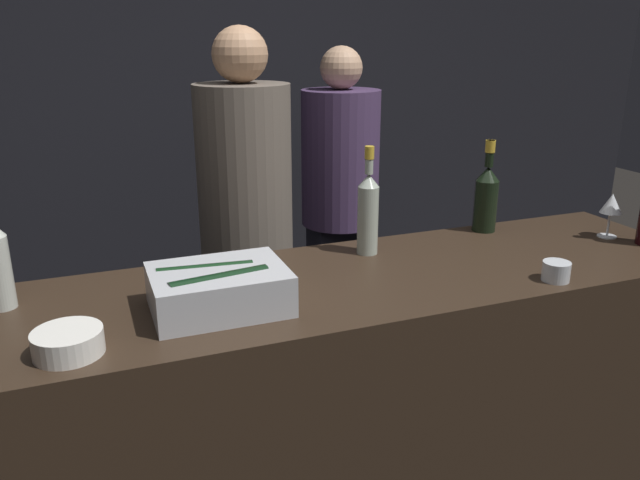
% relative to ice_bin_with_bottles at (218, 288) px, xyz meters
% --- Properties ---
extents(wall_back_chalkboard, '(6.40, 0.06, 2.80)m').
position_rel_ice_bin_with_bottles_xyz_m(wall_back_chalkboard, '(0.33, 2.09, 0.35)').
color(wall_back_chalkboard, black).
rests_on(wall_back_chalkboard, ground_plane).
extents(bar_counter, '(2.58, 0.64, 0.99)m').
position_rel_ice_bin_with_bottles_xyz_m(bar_counter, '(0.33, 0.08, -0.56)').
color(bar_counter, '#2D2116').
rests_on(bar_counter, ground_plane).
extents(ice_bin_with_bottles, '(0.36, 0.26, 0.12)m').
position_rel_ice_bin_with_bottles_xyz_m(ice_bin_with_bottles, '(0.00, 0.00, 0.00)').
color(ice_bin_with_bottles, '#B7BABF').
rests_on(ice_bin_with_bottles, bar_counter).
extents(bowl_white, '(0.16, 0.16, 0.06)m').
position_rel_ice_bin_with_bottles_xyz_m(bowl_white, '(-0.38, -0.12, -0.03)').
color(bowl_white, silver).
rests_on(bowl_white, bar_counter).
extents(wine_glass, '(0.08, 0.08, 0.16)m').
position_rel_ice_bin_with_bottles_xyz_m(wine_glass, '(1.45, 0.11, 0.06)').
color(wine_glass, silver).
rests_on(wine_glass, bar_counter).
extents(candle_votive, '(0.08, 0.08, 0.06)m').
position_rel_ice_bin_with_bottles_xyz_m(candle_votive, '(0.98, -0.16, -0.03)').
color(candle_votive, silver).
rests_on(candle_votive, bar_counter).
extents(champagne_bottle, '(0.09, 0.09, 0.34)m').
position_rel_ice_bin_with_bottles_xyz_m(champagne_bottle, '(1.08, 0.33, 0.07)').
color(champagne_bottle, black).
rests_on(champagne_bottle, bar_counter).
extents(rose_wine_bottle, '(0.07, 0.07, 0.36)m').
position_rel_ice_bin_with_bottles_xyz_m(rose_wine_bottle, '(0.56, 0.26, 0.09)').
color(rose_wine_bottle, '#9EA899').
rests_on(rose_wine_bottle, bar_counter).
extents(person_in_hoodie, '(0.40, 0.40, 1.64)m').
position_rel_ice_bin_with_bottles_xyz_m(person_in_hoodie, '(0.94, 1.39, -0.15)').
color(person_in_hoodie, black).
rests_on(person_in_hoodie, ground_plane).
extents(person_blond_tee, '(0.37, 0.37, 1.72)m').
position_rel_ice_bin_with_bottles_xyz_m(person_blond_tee, '(0.29, 0.83, -0.09)').
color(person_blond_tee, black).
rests_on(person_blond_tee, ground_plane).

